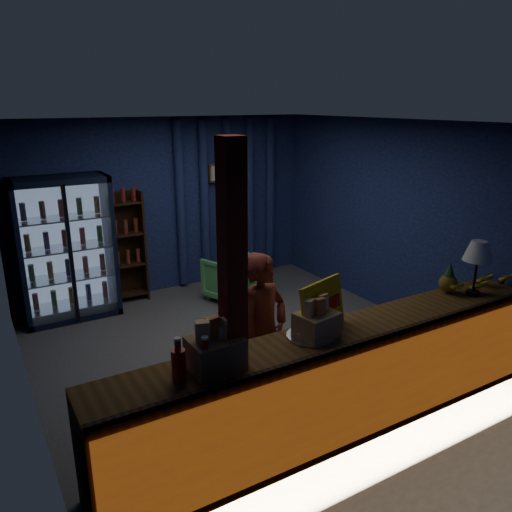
# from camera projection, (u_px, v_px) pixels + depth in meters

# --- Properties ---
(ground) EXTENTS (4.60, 4.60, 0.00)m
(ground) POSITION_uv_depth(u_px,v_px,m) (237.00, 343.00, 6.06)
(ground) COLOR #515154
(ground) RESTS_ON ground
(room_walls) EXTENTS (4.60, 4.60, 4.60)m
(room_walls) POSITION_uv_depth(u_px,v_px,m) (236.00, 217.00, 5.59)
(room_walls) COLOR navy
(room_walls) RESTS_ON ground
(counter) EXTENTS (4.40, 0.57, 0.99)m
(counter) POSITION_uv_depth(u_px,v_px,m) (341.00, 381.00, 4.35)
(counter) COLOR brown
(counter) RESTS_ON ground
(support_post) EXTENTS (0.16, 0.16, 2.60)m
(support_post) POSITION_uv_depth(u_px,v_px,m) (233.00, 320.00, 3.60)
(support_post) COLOR maroon
(support_post) RESTS_ON ground
(beverage_cooler) EXTENTS (1.20, 0.62, 1.90)m
(beverage_cooler) POSITION_uv_depth(u_px,v_px,m) (65.00, 249.00, 6.61)
(beverage_cooler) COLOR black
(beverage_cooler) RESTS_ON ground
(bottle_shelf) EXTENTS (0.50, 0.28, 1.60)m
(bottle_shelf) POSITION_uv_depth(u_px,v_px,m) (126.00, 247.00, 7.18)
(bottle_shelf) COLOR #382511
(bottle_shelf) RESTS_ON ground
(curtain_folds) EXTENTS (1.74, 0.14, 2.50)m
(curtain_folds) POSITION_uv_depth(u_px,v_px,m) (228.00, 200.00, 7.92)
(curtain_folds) COLOR navy
(curtain_folds) RESTS_ON room_walls
(framed_picture) EXTENTS (0.36, 0.04, 0.28)m
(framed_picture) POSITION_uv_depth(u_px,v_px,m) (220.00, 173.00, 7.68)
(framed_picture) COLOR gold
(framed_picture) RESTS_ON room_walls
(shopkeeper) EXTENTS (0.65, 0.53, 1.54)m
(shopkeeper) POSITION_uv_depth(u_px,v_px,m) (263.00, 334.00, 4.56)
(shopkeeper) COLOR maroon
(shopkeeper) RESTS_ON ground
(green_chair) EXTENTS (0.91, 0.92, 0.66)m
(green_chair) POSITION_uv_depth(u_px,v_px,m) (234.00, 278.00, 7.32)
(green_chair) COLOR #63C66D
(green_chair) RESTS_ON ground
(side_table) EXTENTS (0.53, 0.41, 0.54)m
(side_table) POSITION_uv_depth(u_px,v_px,m) (241.00, 276.00, 7.68)
(side_table) COLOR #382511
(side_table) RESTS_ON ground
(yellow_sign) EXTENTS (0.55, 0.26, 0.43)m
(yellow_sign) POSITION_uv_depth(u_px,v_px,m) (323.00, 306.00, 4.19)
(yellow_sign) COLOR #D9BC0B
(yellow_sign) RESTS_ON counter
(soda_bottles) EXTENTS (0.44, 0.18, 0.33)m
(soda_bottles) POSITION_uv_depth(u_px,v_px,m) (202.00, 359.00, 3.50)
(soda_bottles) COLOR #B3180B
(soda_bottles) RESTS_ON counter
(snack_box_left) EXTENTS (0.38, 0.32, 0.39)m
(snack_box_left) POSITION_uv_depth(u_px,v_px,m) (215.00, 351.00, 3.59)
(snack_box_left) COLOR #9F774D
(snack_box_left) RESTS_ON counter
(snack_box_centre) EXTENTS (0.37, 0.32, 0.35)m
(snack_box_centre) POSITION_uv_depth(u_px,v_px,m) (317.00, 323.00, 4.08)
(snack_box_centre) COLOR #9F774D
(snack_box_centre) RESTS_ON counter
(pastry_tray) EXTENTS (0.40, 0.40, 0.07)m
(pastry_tray) POSITION_uv_depth(u_px,v_px,m) (311.00, 335.00, 4.10)
(pastry_tray) COLOR silver
(pastry_tray) RESTS_ON counter
(banana_bunches) EXTENTS (0.92, 0.27, 0.15)m
(banana_bunches) POSITION_uv_depth(u_px,v_px,m) (479.00, 282.00, 5.14)
(banana_bunches) COLOR yellow
(banana_bunches) RESTS_ON counter
(table_lamp) EXTENTS (0.29, 0.29, 0.56)m
(table_lamp) POSITION_uv_depth(u_px,v_px,m) (478.00, 253.00, 4.87)
(table_lamp) COLOR black
(table_lamp) RESTS_ON counter
(pineapple) EXTENTS (0.18, 0.18, 0.32)m
(pineapple) POSITION_uv_depth(u_px,v_px,m) (449.00, 280.00, 5.02)
(pineapple) COLOR olive
(pineapple) RESTS_ON counter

